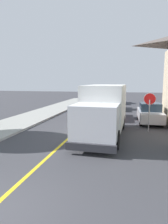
# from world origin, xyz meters

# --- Properties ---
(centre_line_yellow) EXTENTS (0.16, 56.00, 0.01)m
(centre_line_yellow) POSITION_xyz_m (0.00, 10.00, 0.00)
(centre_line_yellow) COLOR gold
(centre_line_yellow) RESTS_ON ground
(box_truck) EXTENTS (2.56, 7.23, 3.20)m
(box_truck) POSITION_xyz_m (1.98, 8.54, 1.77)
(box_truck) COLOR silver
(box_truck) RESTS_ON ground
(parked_car_near) EXTENTS (1.99, 4.48, 1.67)m
(parked_car_near) POSITION_xyz_m (1.88, 14.81, 0.79)
(parked_car_near) COLOR maroon
(parked_car_near) RESTS_ON ground
(parked_car_mid) EXTENTS (1.82, 4.41, 1.67)m
(parked_car_mid) POSITION_xyz_m (1.74, 20.84, 0.79)
(parked_car_mid) COLOR black
(parked_car_mid) RESTS_ON ground
(parked_car_far) EXTENTS (2.00, 4.48, 1.67)m
(parked_car_far) POSITION_xyz_m (1.68, 27.84, 0.79)
(parked_car_far) COLOR #2D4793
(parked_car_far) RESTS_ON ground
(parked_van_across) EXTENTS (1.95, 4.46, 1.67)m
(parked_van_across) POSITION_xyz_m (5.20, 13.32, 0.79)
(parked_van_across) COLOR #B7B7BC
(parked_van_across) RESTS_ON ground
(stop_sign) EXTENTS (0.80, 0.10, 2.65)m
(stop_sign) POSITION_xyz_m (4.88, 10.27, 1.86)
(stop_sign) COLOR gray
(stop_sign) RESTS_ON ground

